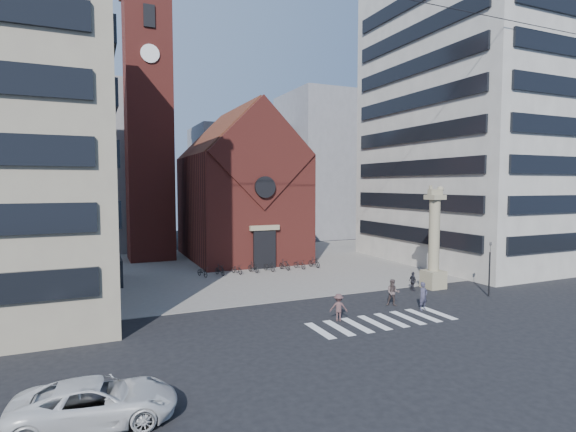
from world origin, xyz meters
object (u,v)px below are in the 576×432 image
object	(u,v)px
pedestrian_2	(413,281)
pedestrian_0	(423,296)
traffic_light	(490,267)
scooter_0	(203,272)
lion_column	(434,248)
white_car	(96,402)
pedestrian_1	(393,293)

from	to	relation	value
pedestrian_2	pedestrian_0	bearing A→B (deg)	152.67
traffic_light	pedestrian_2	xyz separation A→B (m)	(-4.24, 3.88, -1.50)
pedestrian_0	scooter_0	xyz separation A→B (m)	(-11.58, 17.24, -0.45)
lion_column	scooter_0	size ratio (longest dim) A/B	4.82
white_car	pedestrian_2	distance (m)	26.91
traffic_light	pedestrian_1	size ratio (longest dim) A/B	2.24
white_car	pedestrian_2	world-z (taller)	white_car
white_car	scooter_0	size ratio (longest dim) A/B	3.21
lion_column	traffic_light	size ratio (longest dim) A/B	2.02
white_car	pedestrian_1	size ratio (longest dim) A/B	3.01
white_car	pedestrian_0	bearing A→B (deg)	-65.56
pedestrian_2	scooter_0	size ratio (longest dim) A/B	0.88
pedestrian_0	lion_column	bearing A→B (deg)	33.63
lion_column	pedestrian_2	bearing A→B (deg)	-176.90
lion_column	pedestrian_2	distance (m)	3.49
lion_column	pedestrian_2	size ratio (longest dim) A/B	5.50
pedestrian_1	scooter_0	bearing A→B (deg)	155.93
pedestrian_2	traffic_light	bearing A→B (deg)	-127.52
traffic_light	scooter_0	size ratio (longest dim) A/B	2.39
lion_column	white_car	world-z (taller)	lion_column
lion_column	white_car	distance (m)	29.12
lion_column	scooter_0	xyz separation A→B (m)	(-16.87, 12.30, -2.93)
white_car	pedestrian_0	world-z (taller)	pedestrian_0
pedestrian_0	pedestrian_2	bearing A→B (deg)	48.34
traffic_light	white_car	xyz separation A→B (m)	(-28.40, -7.96, -1.48)
lion_column	white_car	bearing A→B (deg)	-155.63
pedestrian_0	scooter_0	bearing A→B (deg)	114.50
white_car	traffic_light	bearing A→B (deg)	-68.30
pedestrian_1	scooter_0	world-z (taller)	pedestrian_1
lion_column	scooter_0	world-z (taller)	lion_column
traffic_light	scooter_0	world-z (taller)	traffic_light
pedestrian_1	pedestrian_2	world-z (taller)	pedestrian_1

